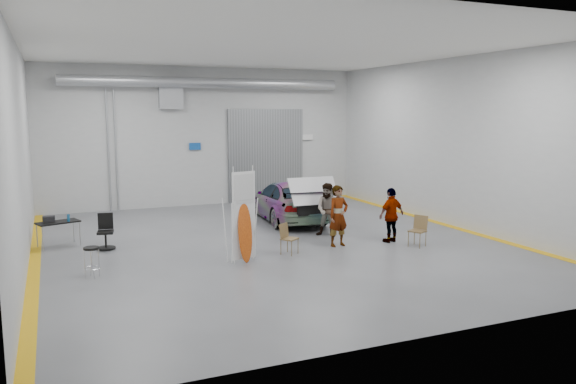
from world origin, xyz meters
name	(u,v)px	position (x,y,z in m)	size (l,w,h in m)	color
ground	(272,243)	(0.00, 0.00, 0.00)	(16.00, 16.00, 0.00)	#55575C
room_shell	(255,112)	(0.24, 2.22, 4.08)	(14.02, 16.18, 6.01)	#B0B1B4
sedan_car	(287,201)	(1.89, 3.32, 0.74)	(2.08, 5.09, 1.48)	white
person_a	(338,216)	(1.73, -1.14, 0.94)	(0.69, 0.45, 1.89)	#8A6D4B
person_b	(329,210)	(2.07, 0.19, 0.89)	(0.87, 0.67, 1.78)	slate
person_c	(391,215)	(3.51, -1.33, 0.87)	(1.01, 0.42, 1.74)	brown
surfboard_display	(243,224)	(-1.57, -1.80, 1.08)	(0.74, 0.33, 2.66)	white
folding_chair_near	(289,245)	(-0.05, -1.46, 0.28)	(0.58, 0.64, 0.89)	brown
folding_chair_far	(417,237)	(3.92, -2.14, 0.30)	(0.59, 0.72, 0.95)	brown
shop_stool	(92,263)	(-5.49, -1.70, 0.39)	(0.40, 0.40, 0.78)	black
work_table	(56,222)	(-6.26, 2.20, 0.77)	(1.35, 0.97, 0.99)	#9A9CA2
office_chair	(105,234)	(-4.90, 1.29, 0.46)	(0.56, 0.57, 1.05)	black
trunk_lid	(313,189)	(1.89, 1.02, 1.50)	(1.72, 1.05, 0.04)	silver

